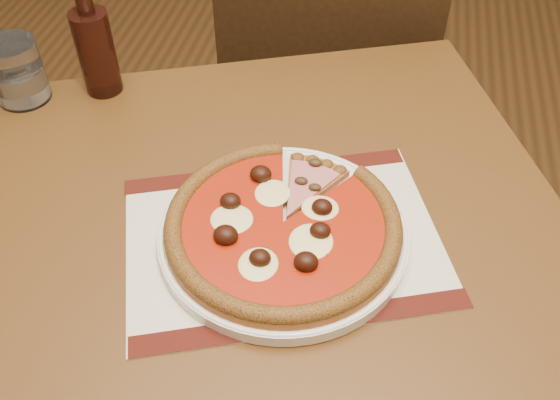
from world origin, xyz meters
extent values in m
cube|color=#563618|center=(0.00, 0.00, -0.01)|extent=(5.00, 6.00, 0.02)
cube|color=#593615|center=(0.20, -1.11, 0.73)|extent=(1.04, 1.04, 0.04)
cylinder|color=#593615|center=(-0.25, -0.91, 0.35)|extent=(0.05, 0.05, 0.71)
cylinder|color=#593615|center=(0.40, -0.65, 0.35)|extent=(0.05, 0.05, 0.71)
cube|color=black|center=(0.16, -0.35, 0.46)|extent=(0.51, 0.51, 0.04)
cylinder|color=black|center=(0.33, -0.13, 0.22)|extent=(0.04, 0.04, 0.44)
cylinder|color=black|center=(-0.05, -0.18, 0.22)|extent=(0.04, 0.04, 0.44)
cylinder|color=black|center=(0.38, -0.51, 0.22)|extent=(0.04, 0.04, 0.44)
cylinder|color=black|center=(0.00, -0.57, 0.22)|extent=(0.04, 0.04, 0.44)
cube|color=black|center=(0.19, -0.55, 0.72)|extent=(0.45, 0.11, 0.47)
cube|color=silver|center=(0.22, -1.13, 0.75)|extent=(0.49, 0.42, 0.00)
cylinder|color=white|center=(0.22, -1.13, 0.76)|extent=(0.33, 0.33, 0.02)
cylinder|color=#A95D29|center=(0.22, -1.13, 0.78)|extent=(0.31, 0.31, 0.01)
torus|color=#90591F|center=(0.22, -1.13, 0.78)|extent=(0.31, 0.31, 0.02)
cylinder|color=#A01507|center=(0.22, -1.13, 0.78)|extent=(0.26, 0.26, 0.00)
ellipsoid|color=beige|center=(0.19, -1.09, 0.79)|extent=(0.05, 0.04, 0.01)
ellipsoid|color=beige|center=(0.14, -1.14, 0.79)|extent=(0.05, 0.04, 0.01)
ellipsoid|color=beige|center=(0.21, -1.18, 0.79)|extent=(0.05, 0.04, 0.01)
ellipsoid|color=beige|center=(0.28, -1.17, 0.79)|extent=(0.05, 0.04, 0.01)
ellipsoid|color=beige|center=(0.26, -1.10, 0.79)|extent=(0.05, 0.04, 0.01)
ellipsoid|color=black|center=(0.18, -1.08, 0.80)|extent=(0.03, 0.03, 0.02)
ellipsoid|color=black|center=(0.13, -1.11, 0.80)|extent=(0.03, 0.03, 0.02)
ellipsoid|color=black|center=(0.17, -1.16, 0.80)|extent=(0.03, 0.03, 0.02)
ellipsoid|color=black|center=(0.20, -1.22, 0.80)|extent=(0.03, 0.03, 0.02)
ellipsoid|color=black|center=(0.25, -1.18, 0.80)|extent=(0.03, 0.03, 0.02)
ellipsoid|color=black|center=(0.30, -1.15, 0.80)|extent=(0.03, 0.03, 0.02)
ellipsoid|color=black|center=(0.27, -1.10, 0.80)|extent=(0.03, 0.03, 0.02)
ellipsoid|color=#3C2915|center=(0.24, -1.07, 0.79)|extent=(0.02, 0.01, 0.01)
ellipsoid|color=#3C2915|center=(0.24, -1.03, 0.79)|extent=(0.02, 0.01, 0.01)
ellipsoid|color=#3C2915|center=(0.22, -1.07, 0.79)|extent=(0.02, 0.01, 0.01)
cylinder|color=white|center=(-0.26, -0.91, 0.80)|extent=(0.09, 0.09, 0.10)
cylinder|color=black|center=(-0.14, -0.86, 0.82)|extent=(0.06, 0.06, 0.14)
cylinder|color=black|center=(-0.14, -0.86, 0.91)|extent=(0.03, 0.03, 0.06)
camera|label=1|loc=(0.32, -1.66, 1.38)|focal=40.00mm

